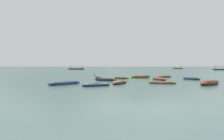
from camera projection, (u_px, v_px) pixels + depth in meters
ground_plane at (110, 66)px, 1509.17m from camera, size 6000.00×6000.00×0.00m
mountain_1 at (63, 40)px, 2151.02m from camera, size 2100.13×2100.13×608.19m
mountain_2 at (135, 45)px, 2165.53m from camera, size 1936.23×1936.23×494.32m
mountain_3 at (178, 50)px, 2220.02m from camera, size 1323.31×1323.31×389.69m
rowboat_0 at (98, 77)px, 34.38m from camera, size 1.69×3.29×0.48m
rowboat_1 at (159, 79)px, 29.01m from camera, size 2.18×3.52×0.56m
rowboat_2 at (141, 77)px, 34.40m from camera, size 4.15×2.50×0.69m
rowboat_3 at (210, 83)px, 21.92m from camera, size 4.08×3.83×0.71m
rowboat_4 at (105, 80)px, 27.64m from camera, size 3.55×2.22×0.57m
rowboat_5 at (164, 76)px, 35.71m from camera, size 4.30×3.56×0.59m
rowboat_6 at (120, 82)px, 23.17m from camera, size 2.62×3.90×0.54m
rowboat_7 at (162, 83)px, 22.98m from camera, size 3.54×1.80×0.41m
rowboat_9 at (96, 85)px, 20.16m from camera, size 3.31×1.91×0.44m
rowboat_10 at (65, 83)px, 22.06m from camera, size 3.86×3.78×0.53m
rowboat_11 at (191, 79)px, 29.93m from camera, size 2.54×2.95×0.52m
rowboat_12 at (122, 78)px, 31.74m from camera, size 2.93×2.70×0.47m
ferry_0 at (76, 69)px, 121.21m from camera, size 9.92×4.38×2.54m
ferry_1 at (178, 68)px, 146.90m from camera, size 7.95×5.55×2.54m
ferry_2 at (220, 69)px, 102.24m from camera, size 7.71×3.10×2.54m
mooring_buoy at (94, 79)px, 30.83m from camera, size 0.44×0.44×1.17m
weed_patch_0 at (131, 78)px, 34.96m from camera, size 2.17×2.13×0.14m
weed_patch_1 at (133, 80)px, 30.13m from camera, size 3.27×3.28×0.14m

